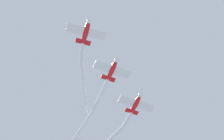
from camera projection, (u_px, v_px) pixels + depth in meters
airplane_lead at (86, 32)px, 88.27m from camera, size 5.68×6.99×1.82m
smoke_trail_lead at (84, 84)px, 97.22m from camera, size 20.66×5.77×5.17m
airplane_left_wing at (112, 69)px, 92.93m from camera, size 5.88×6.73×1.82m
smoke_trail_left_wing at (78, 130)px, 102.44m from camera, size 21.93×21.10×3.45m
airplane_right_wing at (136, 104)px, 97.59m from camera, size 5.89×6.72×1.82m
smoke_trail_right_wing at (113, 136)px, 104.00m from camera, size 11.62×12.33×4.21m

